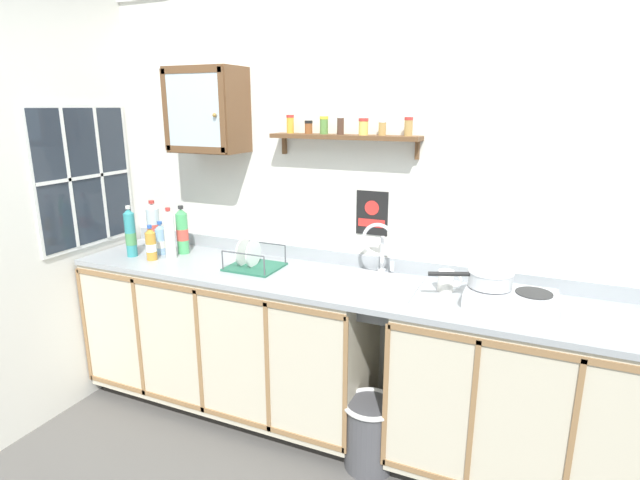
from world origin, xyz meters
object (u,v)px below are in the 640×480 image
bottle_water_blue_2 (161,240)px  wall_cabinet (207,110)px  hot_plate_stove (511,298)px  sink (369,288)px  mug (446,281)px  warning_sign (372,213)px  saucepan (489,278)px  bottle_detergent_teal_5 (130,234)px  bottle_soda_green_3 (182,232)px  trash_bin (370,432)px  bottle_water_clear_0 (154,227)px  dish_rack (253,262)px  bottle_juice_amber_4 (151,245)px  bottle_opaque_white_1 (170,234)px

bottle_water_blue_2 → wall_cabinet: 0.88m
hot_plate_stove → sink: bearing=178.2°
mug → warning_sign: size_ratio=0.48×
saucepan → hot_plate_stove: bearing=-9.6°
bottle_detergent_teal_5 → wall_cabinet: wall_cabinet is taller
bottle_soda_green_3 → trash_bin: (1.38, -0.29, -0.89)m
bottle_water_clear_0 → trash_bin: bearing=-9.7°
sink → bottle_detergent_teal_5: 1.55m
dish_rack → warning_sign: bearing=23.2°
bottle_juice_amber_4 → saucepan: bearing=4.0°
bottle_soda_green_3 → trash_bin: bearing=-11.7°
bottle_water_blue_2 → bottle_opaque_white_1: bearing=-22.9°
bottle_water_clear_0 → warning_sign: size_ratio=1.31×
sink → bottle_water_clear_0: bottle_water_clear_0 is taller
bottle_juice_amber_4 → mug: 1.78m
bottle_water_clear_0 → mug: 1.90m
wall_cabinet → hot_plate_stove: bearing=-4.4°
saucepan → bottle_detergent_teal_5: size_ratio=1.20×
bottle_water_clear_0 → bottle_soda_green_3: 0.22m
saucepan → bottle_water_clear_0: size_ratio=1.17×
dish_rack → wall_cabinet: wall_cabinet is taller
hot_plate_stove → bottle_detergent_teal_5: bearing=-177.2°
bottle_soda_green_3 → dish_rack: size_ratio=1.04×
wall_cabinet → mug: bearing=-2.7°
warning_sign → saucepan: bearing=-20.2°
bottle_detergent_teal_5 → bottle_juice_amber_4: bearing=-3.3°
bottle_detergent_teal_5 → bottle_water_blue_2: bearing=41.0°
saucepan → bottle_opaque_white_1: 1.89m
saucepan → sink: bearing=179.6°
sink → wall_cabinet: 1.42m
bottle_water_clear_0 → wall_cabinet: wall_cabinet is taller
mug → wall_cabinet: size_ratio=0.25×
bottle_soda_green_3 → mug: size_ratio=2.56×
dish_rack → mug: dish_rack is taller
bottle_water_clear_0 → dish_rack: (0.79, -0.06, -0.12)m
hot_plate_stove → warning_sign: (-0.79, 0.27, 0.29)m
saucepan → dish_rack: (-1.32, -0.02, -0.08)m
bottle_opaque_white_1 → dish_rack: bottle_opaque_white_1 is taller
bottle_water_blue_2 → bottle_detergent_teal_5: bottle_detergent_teal_5 is taller
bottle_soda_green_3 → sink: bearing=-2.3°
bottle_juice_amber_4 → mug: (1.77, 0.19, -0.04)m
mug → bottle_soda_green_3: bearing=179.8°
bottle_juice_amber_4 → wall_cabinet: bearing=41.7°
bottle_opaque_white_1 → wall_cabinet: (0.20, 0.18, 0.75)m
wall_cabinet → dish_rack: bearing=-20.9°
sink → wall_cabinet: bearing=173.9°
bottle_juice_amber_4 → sink: bearing=6.0°
bottle_water_blue_2 → bottle_water_clear_0: bearing=151.7°
hot_plate_stove → bottle_water_clear_0: bottle_water_clear_0 is taller
bottle_opaque_white_1 → bottle_juice_amber_4: 0.13m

